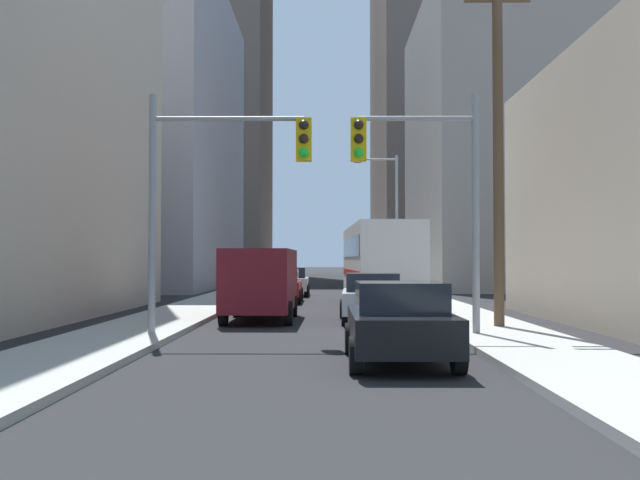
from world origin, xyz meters
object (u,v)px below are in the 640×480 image
(sedan_white, at_px, (291,282))
(traffic_signal_near_right, at_px, (422,175))
(sedan_black, at_px, (399,322))
(traffic_signal_near_left, at_px, (222,173))
(sedan_silver, at_px, (372,297))
(city_bus, at_px, (379,260))
(cargo_van_maroon, at_px, (261,280))
(sedan_red, at_px, (281,286))

(sedan_white, relative_size, traffic_signal_near_right, 0.70)
(sedan_black, xyz_separation_m, sedan_white, (-3.26, 25.86, 0.00))
(sedan_white, height_order, traffic_signal_near_left, traffic_signal_near_left)
(sedan_black, distance_m, sedan_silver, 9.21)
(city_bus, distance_m, cargo_van_maroon, 9.87)
(sedan_silver, distance_m, traffic_signal_near_left, 7.14)
(cargo_van_maroon, height_order, sedan_red, cargo_van_maroon)
(sedan_white, xyz_separation_m, traffic_signal_near_right, (4.24, -21.58, 3.24))
(sedan_black, relative_size, sedan_white, 1.00)
(city_bus, relative_size, traffic_signal_near_left, 1.93)
(traffic_signal_near_left, bearing_deg, city_bus, 71.11)
(city_bus, xyz_separation_m, sedan_black, (-0.95, -18.49, -1.16))
(sedan_red, bearing_deg, traffic_signal_near_right, -74.03)
(sedan_silver, bearing_deg, city_bus, 84.55)
(sedan_black, height_order, sedan_silver, same)
(traffic_signal_near_right, bearing_deg, sedan_black, -102.93)
(city_bus, relative_size, cargo_van_maroon, 2.21)
(sedan_red, bearing_deg, city_bus, -15.15)
(city_bus, distance_m, sedan_white, 8.56)
(city_bus, bearing_deg, cargo_van_maroon, -116.37)
(sedan_silver, relative_size, sedan_white, 1.01)
(city_bus, height_order, sedan_silver, city_bus)
(cargo_van_maroon, xyz_separation_m, sedan_white, (0.17, 16.19, -0.52))
(sedan_white, bearing_deg, city_bus, -60.27)
(sedan_white, bearing_deg, sedan_red, -91.53)
(cargo_van_maroon, xyz_separation_m, sedan_red, (0.00, 10.01, -0.52))
(sedan_silver, height_order, traffic_signal_near_left, traffic_signal_near_left)
(sedan_black, xyz_separation_m, traffic_signal_near_right, (0.98, 4.28, 3.24))
(cargo_van_maroon, bearing_deg, traffic_signal_near_left, -95.17)
(cargo_van_maroon, bearing_deg, sedan_black, -70.46)
(traffic_signal_near_right, bearing_deg, cargo_van_maroon, 129.30)
(city_bus, relative_size, sedan_red, 2.75)
(city_bus, bearing_deg, sedan_white, 119.73)
(traffic_signal_near_right, bearing_deg, city_bus, 90.15)
(cargo_van_maroon, distance_m, traffic_signal_near_right, 7.48)
(city_bus, height_order, sedan_white, city_bus)
(city_bus, distance_m, sedan_silver, 9.39)
(sedan_red, distance_m, traffic_signal_near_left, 15.75)
(cargo_van_maroon, height_order, traffic_signal_near_right, traffic_signal_near_right)
(city_bus, height_order, traffic_signal_near_left, traffic_signal_near_left)
(sedan_black, bearing_deg, sedan_red, 99.88)
(sedan_silver, bearing_deg, traffic_signal_near_right, -79.42)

